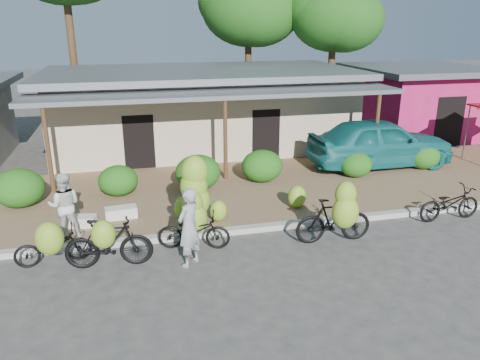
{
  "coord_description": "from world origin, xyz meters",
  "views": [
    {
      "loc": [
        -3.14,
        -8.87,
        5.28
      ],
      "look_at": [
        -0.31,
        2.76,
        1.2
      ],
      "focal_mm": 35.0,
      "sensor_mm": 36.0,
      "label": 1
    }
  ],
  "objects_px": {
    "sack_far": "(82,221)",
    "teal_van": "(380,142)",
    "bike_far_left": "(52,245)",
    "sack_near": "(121,212)",
    "bike_right": "(336,217)",
    "tree_near_right": "(330,14)",
    "bike_far_right": "(450,204)",
    "bike_left": "(108,242)",
    "vendor": "(189,227)",
    "bystander": "(65,205)",
    "tree_center_right": "(244,6)",
    "bike_center": "(194,210)"
  },
  "relations": [
    {
      "from": "bike_far_left",
      "to": "bike_far_right",
      "type": "distance_m",
      "value": 10.35
    },
    {
      "from": "vendor",
      "to": "bike_far_left",
      "type": "bearing_deg",
      "value": -56.9
    },
    {
      "from": "sack_near",
      "to": "vendor",
      "type": "height_order",
      "value": "vendor"
    },
    {
      "from": "sack_far",
      "to": "vendor",
      "type": "distance_m",
      "value": 3.63
    },
    {
      "from": "bike_far_left",
      "to": "teal_van",
      "type": "bearing_deg",
      "value": -72.24
    },
    {
      "from": "sack_near",
      "to": "teal_van",
      "type": "distance_m",
      "value": 9.78
    },
    {
      "from": "bike_left",
      "to": "bike_far_right",
      "type": "distance_m",
      "value": 9.13
    },
    {
      "from": "tree_center_right",
      "to": "bike_far_right",
      "type": "height_order",
      "value": "tree_center_right"
    },
    {
      "from": "bike_right",
      "to": "bike_left",
      "type": "bearing_deg",
      "value": 91.94
    },
    {
      "from": "bike_center",
      "to": "teal_van",
      "type": "distance_m",
      "value": 8.81
    },
    {
      "from": "tree_near_right",
      "to": "bystander",
      "type": "height_order",
      "value": "tree_near_right"
    },
    {
      "from": "tree_near_right",
      "to": "bike_left",
      "type": "relative_size",
      "value": 3.72
    },
    {
      "from": "bike_center",
      "to": "bike_left",
      "type": "bearing_deg",
      "value": 125.72
    },
    {
      "from": "sack_near",
      "to": "sack_far",
      "type": "bearing_deg",
      "value": -162.19
    },
    {
      "from": "bike_center",
      "to": "bike_far_right",
      "type": "relative_size",
      "value": 1.17
    },
    {
      "from": "sack_far",
      "to": "bystander",
      "type": "bearing_deg",
      "value": -117.66
    },
    {
      "from": "sack_far",
      "to": "bystander",
      "type": "distance_m",
      "value": 0.93
    },
    {
      "from": "vendor",
      "to": "teal_van",
      "type": "bearing_deg",
      "value": 170.47
    },
    {
      "from": "tree_center_right",
      "to": "teal_van",
      "type": "height_order",
      "value": "tree_center_right"
    },
    {
      "from": "bike_left",
      "to": "vendor",
      "type": "distance_m",
      "value": 1.81
    },
    {
      "from": "tree_near_right",
      "to": "bike_center",
      "type": "distance_m",
      "value": 16.46
    },
    {
      "from": "bike_left",
      "to": "sack_far",
      "type": "xyz_separation_m",
      "value": [
        -0.77,
        2.26,
        -0.37
      ]
    },
    {
      "from": "bike_left",
      "to": "bike_far_right",
      "type": "height_order",
      "value": "bike_left"
    },
    {
      "from": "bike_far_right",
      "to": "sack_near",
      "type": "relative_size",
      "value": 2.21
    },
    {
      "from": "bike_right",
      "to": "bike_far_left",
      "type": "bearing_deg",
      "value": 88.83
    },
    {
      "from": "bike_far_left",
      "to": "bystander",
      "type": "distance_m",
      "value": 1.39
    },
    {
      "from": "bike_far_right",
      "to": "bike_right",
      "type": "bearing_deg",
      "value": 98.47
    },
    {
      "from": "bike_right",
      "to": "teal_van",
      "type": "height_order",
      "value": "teal_van"
    },
    {
      "from": "tree_center_right",
      "to": "sack_far",
      "type": "relative_size",
      "value": 10.58
    },
    {
      "from": "tree_near_right",
      "to": "vendor",
      "type": "bearing_deg",
      "value": -123.68
    },
    {
      "from": "vendor",
      "to": "bystander",
      "type": "distance_m",
      "value": 3.44
    },
    {
      "from": "tree_near_right",
      "to": "sack_near",
      "type": "bearing_deg",
      "value": -134.19
    },
    {
      "from": "sack_far",
      "to": "vendor",
      "type": "bearing_deg",
      "value": -44.78
    },
    {
      "from": "bike_far_right",
      "to": "sack_far",
      "type": "relative_size",
      "value": 2.5
    },
    {
      "from": "vendor",
      "to": "bystander",
      "type": "bearing_deg",
      "value": -79.6
    },
    {
      "from": "bike_left",
      "to": "vendor",
      "type": "height_order",
      "value": "vendor"
    },
    {
      "from": "bike_right",
      "to": "sack_near",
      "type": "relative_size",
      "value": 2.31
    },
    {
      "from": "sack_far",
      "to": "bike_left",
      "type": "bearing_deg",
      "value": -71.2
    },
    {
      "from": "tree_near_right",
      "to": "bike_far_left",
      "type": "xyz_separation_m",
      "value": [
        -12.31,
        -13.33,
        -5.08
      ]
    },
    {
      "from": "bystander",
      "to": "teal_van",
      "type": "height_order",
      "value": "teal_van"
    },
    {
      "from": "tree_near_right",
      "to": "bike_right",
      "type": "xyz_separation_m",
      "value": [
        -5.67,
        -13.83,
        -4.88
      ]
    },
    {
      "from": "bike_left",
      "to": "bike_far_right",
      "type": "relative_size",
      "value": 1.06
    },
    {
      "from": "sack_far",
      "to": "teal_van",
      "type": "bearing_deg",
      "value": 16.35
    },
    {
      "from": "bike_center",
      "to": "tree_center_right",
      "type": "bearing_deg",
      "value": -4.21
    },
    {
      "from": "bike_far_left",
      "to": "tree_center_right",
      "type": "bearing_deg",
      "value": -35.07
    },
    {
      "from": "bike_left",
      "to": "bystander",
      "type": "relative_size",
      "value": 1.18
    },
    {
      "from": "bike_far_left",
      "to": "sack_near",
      "type": "xyz_separation_m",
      "value": [
        1.49,
        2.2,
        -0.27
      ]
    },
    {
      "from": "bike_far_left",
      "to": "bike_left",
      "type": "xyz_separation_m",
      "value": [
        1.23,
        -0.39,
        0.09
      ]
    },
    {
      "from": "bike_left",
      "to": "teal_van",
      "type": "relative_size",
      "value": 0.37
    },
    {
      "from": "bike_left",
      "to": "bystander",
      "type": "xyz_separation_m",
      "value": [
        -1.06,
        1.7,
        0.32
      ]
    }
  ]
}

